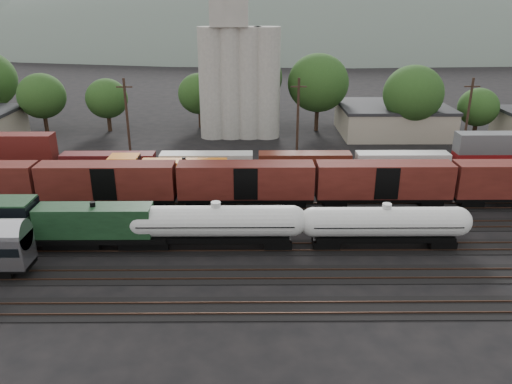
{
  "coord_description": "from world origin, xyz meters",
  "views": [
    {
      "loc": [
        5.56,
        -47.16,
        22.04
      ],
      "look_at": [
        5.95,
        2.0,
        3.0
      ],
      "focal_mm": 35.0,
      "sensor_mm": 36.0,
      "label": 1
    }
  ],
  "objects_px": {
    "tank_car_a": "(216,223)",
    "orange_locomotive": "(161,173)",
    "grain_silo": "(238,70)",
    "green_locomotive": "(62,223)"
  },
  "relations": [
    {
      "from": "tank_car_a",
      "to": "orange_locomotive",
      "type": "height_order",
      "value": "tank_car_a"
    },
    {
      "from": "orange_locomotive",
      "to": "grain_silo",
      "type": "bearing_deg",
      "value": 71.24
    },
    {
      "from": "orange_locomotive",
      "to": "grain_silo",
      "type": "xyz_separation_m",
      "value": [
        8.83,
        26.0,
        8.81
      ]
    },
    {
      "from": "orange_locomotive",
      "to": "grain_silo",
      "type": "relative_size",
      "value": 0.59
    },
    {
      "from": "green_locomotive",
      "to": "orange_locomotive",
      "type": "height_order",
      "value": "green_locomotive"
    },
    {
      "from": "tank_car_a",
      "to": "grain_silo",
      "type": "bearing_deg",
      "value": 88.49
    },
    {
      "from": "tank_car_a",
      "to": "green_locomotive",
      "type": "bearing_deg",
      "value": -180.0
    },
    {
      "from": "green_locomotive",
      "to": "grain_silo",
      "type": "xyz_separation_m",
      "value": [
        15.42,
        41.0,
        8.6
      ]
    },
    {
      "from": "grain_silo",
      "to": "tank_car_a",
      "type": "bearing_deg",
      "value": -91.51
    },
    {
      "from": "orange_locomotive",
      "to": "grain_silo",
      "type": "distance_m",
      "value": 28.84
    }
  ]
}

